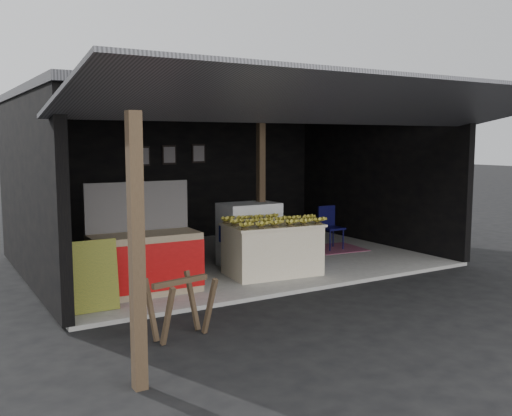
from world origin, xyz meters
TOP-DOWN VIEW (x-y plane):
  - ground at (0.00, 0.00)m, footprint 80.00×80.00m
  - concrete_slab at (0.00, 2.50)m, footprint 7.00×5.00m
  - shophouse at (0.00, 2.82)m, footprint 7.40×7.29m
  - banana_table at (-0.01, 1.02)m, footprint 1.61×1.09m
  - banana_pile at (-0.01, 1.02)m, footprint 1.48×0.98m
  - white_crate at (0.01, 1.81)m, footprint 0.99×0.68m
  - neighbor_stall at (-2.19, 1.00)m, footprint 1.56×0.74m
  - green_signboard at (-3.06, 0.48)m, footprint 0.61×0.15m
  - sawhorse at (-2.45, -0.86)m, footprint 0.73×0.72m
  - water_barrel at (0.97, 1.37)m, footprint 0.31×0.31m
  - plastic_chair at (2.18, 2.32)m, footprint 0.42×0.42m
  - magenta_rug at (2.05, 2.27)m, footprint 1.59×1.15m
  - picture_frames at (-0.17, 4.89)m, footprint 1.62×0.04m

SIDE VIEW (x-z plane):
  - ground at x=0.00m, z-range 0.00..0.00m
  - concrete_slab at x=0.00m, z-range 0.00..0.06m
  - magenta_rug at x=2.05m, z-range 0.06..0.07m
  - water_barrel at x=0.97m, z-range 0.06..0.51m
  - sawhorse at x=-2.45m, z-range 0.09..0.78m
  - banana_table at x=-0.01m, z-range 0.06..0.90m
  - green_signboard at x=-3.06m, z-range 0.06..0.98m
  - neighbor_stall at x=-2.19m, z-range -0.26..1.33m
  - plastic_chair at x=2.18m, z-range 0.14..1.00m
  - white_crate at x=0.01m, z-range 0.06..1.16m
  - banana_pile at x=-0.01m, z-range 0.90..1.06m
  - picture_frames at x=-0.17m, z-range 1.70..2.16m
  - shophouse at x=0.00m, z-range 0.59..3.61m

